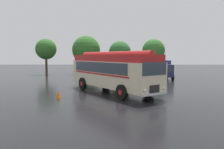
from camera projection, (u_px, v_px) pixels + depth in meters
ground_plane at (123, 92)px, 18.74m from camera, size 120.00×120.00×0.00m
vintage_bus at (112, 70)px, 18.59m from camera, size 7.83×9.64×3.49m
car_near_left at (121, 72)px, 30.53m from camera, size 2.04×4.24×1.66m
car_mid_left at (141, 72)px, 29.93m from camera, size 2.27×4.35×1.66m
box_van at (162, 69)px, 30.28m from camera, size 2.39×5.80×2.50m
tree_far_left at (46, 50)px, 36.61m from camera, size 3.47×3.47×5.98m
tree_left_of_centre at (86, 50)px, 36.82m from camera, size 4.70×4.70×6.48m
tree_centre at (120, 53)px, 36.90m from camera, size 3.73×3.73×5.60m
tree_right_of_centre at (154, 51)px, 35.14m from camera, size 3.61×3.61×5.81m
traffic_cone at (58, 94)px, 16.17m from camera, size 0.36×0.36×0.55m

